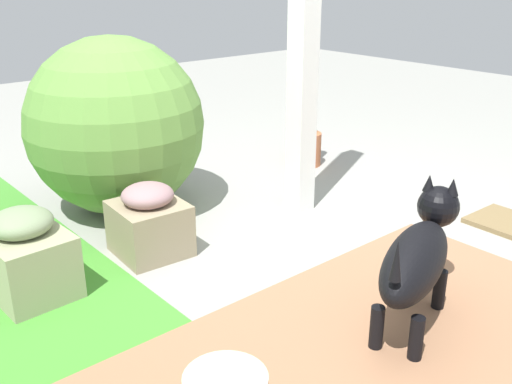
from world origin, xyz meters
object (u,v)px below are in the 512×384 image
Objects in this scene: porch_pillar at (305,5)px; terracotta_pot_tall at (307,135)px; round_shrub at (116,126)px; dog at (418,254)px; stone_planter_mid at (149,222)px; stone_planter_far at (26,255)px.

terracotta_pot_tall is (0.60, -0.67, -1.02)m from porch_pillar.
round_shrub is 2.04m from dog.
dog is at bearing 156.72° from porch_pillar.
stone_planter_mid is at bearing 21.17° from dog.
porch_pillar reaches higher than round_shrub.
stone_planter_far is 0.44× the size of round_shrub.
dog is at bearing -158.83° from stone_planter_mid.
stone_planter_mid is 0.83× the size of stone_planter_far.
round_shrub is (0.67, -0.19, 0.36)m from stone_planter_mid.
stone_planter_far is at bearing 88.43° from stone_planter_mid.
porch_pillar is 1.51m from stone_planter_mid.
terracotta_pot_tall reaches higher than stone_planter_far.
stone_planter_far is 1.79m from dog.
porch_pillar is at bearing -94.04° from stone_planter_mid.
round_shrub is 1.33× the size of dog.
stone_planter_mid is 0.79m from round_shrub.
stone_planter_mid is 1.80m from terracotta_pot_tall.
dog is at bearing -170.81° from round_shrub.
porch_pillar reaches higher than dog.
porch_pillar is at bearing -23.28° from dog.
stone_planter_mid is (0.07, 1.06, -1.08)m from porch_pillar.
round_shrub is at bearing 9.19° from dog.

